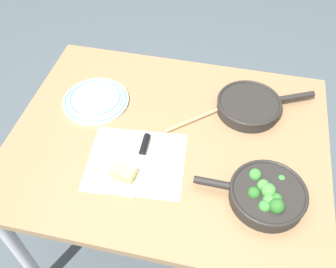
# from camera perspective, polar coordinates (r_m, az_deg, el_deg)

# --- Properties ---
(ground_plane) EXTENTS (14.00, 14.00, 0.00)m
(ground_plane) POSITION_cam_1_polar(r_m,az_deg,el_deg) (1.96, 0.00, -14.32)
(ground_plane) COLOR #424C51
(dining_table_red) EXTENTS (1.13, 0.89, 0.72)m
(dining_table_red) POSITION_cam_1_polar(r_m,az_deg,el_deg) (1.41, 0.00, -2.71)
(dining_table_red) COLOR olive
(dining_table_red) RESTS_ON ground_plane
(skillet_broccoli) EXTENTS (0.35, 0.24, 0.08)m
(skillet_broccoli) POSITION_cam_1_polar(r_m,az_deg,el_deg) (1.21, 14.83, -8.85)
(skillet_broccoli) COLOR black
(skillet_broccoli) RESTS_ON dining_table_red
(skillet_eggs) EXTENTS (0.37, 0.25, 0.05)m
(skillet_eggs) POSITION_cam_1_polar(r_m,az_deg,el_deg) (1.45, 12.34, 4.27)
(skillet_eggs) COLOR black
(skillet_eggs) RESTS_ON dining_table_red
(wooden_spoon) EXTENTS (0.28, 0.25, 0.02)m
(wooden_spoon) POSITION_cam_1_polar(r_m,az_deg,el_deg) (1.44, 7.16, 3.56)
(wooden_spoon) COLOR tan
(wooden_spoon) RESTS_ON dining_table_red
(parchment_sheet) EXTENTS (0.35, 0.31, 0.00)m
(parchment_sheet) POSITION_cam_1_polar(r_m,az_deg,el_deg) (1.28, -4.88, -4.19)
(parchment_sheet) COLOR beige
(parchment_sheet) RESTS_ON dining_table_red
(grater_knife) EXTENTS (0.03, 0.25, 0.02)m
(grater_knife) POSITION_cam_1_polar(r_m,az_deg,el_deg) (1.29, -4.04, -3.25)
(grater_knife) COLOR silver
(grater_knife) RESTS_ON dining_table_red
(cheese_block) EXTENTS (0.08, 0.06, 0.04)m
(cheese_block) POSITION_cam_1_polar(r_m,az_deg,el_deg) (1.24, -6.81, -5.94)
(cheese_block) COLOR #EACC66
(cheese_block) RESTS_ON dining_table_red
(dinner_plate_stack) EXTENTS (0.26, 0.26, 0.03)m
(dinner_plate_stack) POSITION_cam_1_polar(r_m,az_deg,el_deg) (1.49, -10.96, 5.18)
(dinner_plate_stack) COLOR white
(dinner_plate_stack) RESTS_ON dining_table_red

